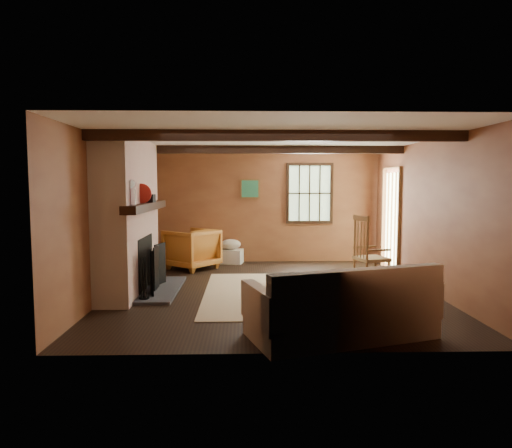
{
  "coord_description": "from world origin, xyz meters",
  "views": [
    {
      "loc": [
        -0.43,
        -7.2,
        1.7
      ],
      "look_at": [
        -0.23,
        0.4,
        1.04
      ],
      "focal_mm": 32.0,
      "sensor_mm": 36.0,
      "label": 1
    }
  ],
  "objects_px": {
    "laundry_basket": "(231,256)",
    "armchair": "(192,249)",
    "fireplace": "(130,222)",
    "sofa": "(344,311)",
    "rocking_chair": "(369,256)"
  },
  "relations": [
    {
      "from": "rocking_chair",
      "to": "sofa",
      "type": "bearing_deg",
      "value": 143.64
    },
    {
      "from": "rocking_chair",
      "to": "sofa",
      "type": "relative_size",
      "value": 0.54
    },
    {
      "from": "sofa",
      "to": "armchair",
      "type": "relative_size",
      "value": 2.49
    },
    {
      "from": "rocking_chair",
      "to": "armchair",
      "type": "distance_m",
      "value": 3.54
    },
    {
      "from": "laundry_basket",
      "to": "armchair",
      "type": "bearing_deg",
      "value": -140.37
    },
    {
      "from": "fireplace",
      "to": "rocking_chair",
      "type": "xyz_separation_m",
      "value": [
        3.88,
        0.28,
        -0.6
      ]
    },
    {
      "from": "laundry_basket",
      "to": "fireplace",
      "type": "bearing_deg",
      "value": -120.67
    },
    {
      "from": "fireplace",
      "to": "rocking_chair",
      "type": "relative_size",
      "value": 2.01
    },
    {
      "from": "rocking_chair",
      "to": "fireplace",
      "type": "bearing_deg",
      "value": 78.85
    },
    {
      "from": "fireplace",
      "to": "sofa",
      "type": "relative_size",
      "value": 1.08
    },
    {
      "from": "fireplace",
      "to": "armchair",
      "type": "bearing_deg",
      "value": 68.75
    },
    {
      "from": "fireplace",
      "to": "armchair",
      "type": "distance_m",
      "value": 2.16
    },
    {
      "from": "fireplace",
      "to": "armchair",
      "type": "relative_size",
      "value": 2.69
    },
    {
      "from": "rocking_chair",
      "to": "laundry_basket",
      "type": "bearing_deg",
      "value": 31.23
    },
    {
      "from": "armchair",
      "to": "laundry_basket",
      "type": "bearing_deg",
      "value": 169.22
    }
  ]
}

